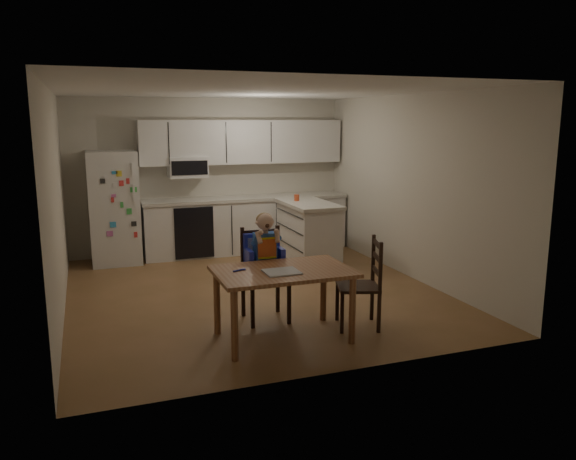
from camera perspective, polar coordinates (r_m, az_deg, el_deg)
The scene contains 10 objects.
room at distance 7.41m, azimuth -4.68°, elevation 4.09°, with size 4.52×5.01×2.51m.
refrigerator at distance 8.87m, azimuth -17.27°, elevation 2.17°, with size 0.72×0.70×1.70m, color silver.
kitchen_run at distance 9.27m, azimuth -4.55°, elevation 3.18°, with size 3.37×0.62×2.15m.
kitchen_island at distance 8.52m, azimuth 2.08°, elevation -0.27°, with size 0.66×1.27×0.94m.
red_cup at distance 8.59m, azimuth 0.89°, elevation 3.31°, with size 0.08×0.08×0.10m, color #C54622.
dining_table at distance 5.52m, azimuth -0.50°, elevation -5.00°, with size 1.33×0.85×0.71m.
napkin at distance 5.39m, azimuth -0.65°, elevation -4.27°, with size 0.33×0.29×0.01m, color #B2B1B7.
toddler_spoon at distance 5.46m, azimuth -5.08°, elevation -4.10°, with size 0.02×0.02×0.12m, color #2A36CB.
chair_booster at distance 6.07m, azimuth -2.45°, elevation -2.58°, with size 0.46×0.46×1.18m.
chair_side at distance 5.93m, azimuth 8.05°, elevation -4.78°, with size 0.53×0.53×0.95m.
Camera 1 is at (-1.94, -6.61, 2.14)m, focal length 35.00 mm.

